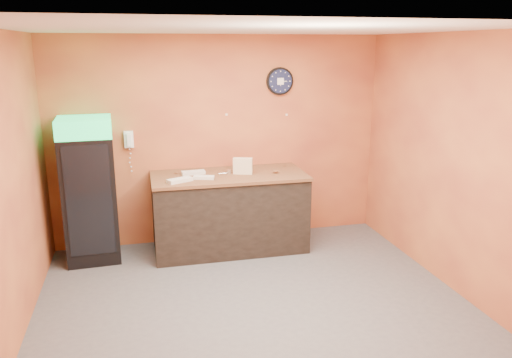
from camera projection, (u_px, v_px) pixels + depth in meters
name	position (u px, v px, depth m)	size (l,w,h in m)	color
floor	(254.00, 304.00, 5.29)	(4.50, 4.50, 0.00)	#47474C
back_wall	(220.00, 140.00, 6.81)	(4.50, 0.02, 2.80)	#D0763A
left_wall	(7.00, 192.00, 4.42)	(0.02, 4.00, 2.80)	#D0763A
right_wall	(454.00, 164.00, 5.45)	(0.02, 4.00, 2.80)	#D0763A
ceiling	(254.00, 29.00, 4.57)	(4.50, 4.00, 0.02)	white
beverage_cooler	(89.00, 193.00, 6.18)	(0.66, 0.68, 1.82)	black
prep_counter	(229.00, 213.00, 6.64)	(1.98, 0.88, 0.99)	black
wall_clock	(280.00, 81.00, 6.77)	(0.37, 0.06, 0.37)	black
wall_phone	(129.00, 139.00, 6.46)	(0.12, 0.10, 0.22)	white
butcher_paper	(229.00, 175.00, 6.50)	(2.00, 0.94, 0.04)	brown
sub_roll_stack	(243.00, 166.00, 6.48)	(0.26, 0.16, 0.21)	beige
wrapped_sandwich_left	(180.00, 180.00, 6.12)	(0.31, 0.12, 0.04)	silver
wrapped_sandwich_mid	(204.00, 177.00, 6.26)	(0.26, 0.10, 0.04)	silver
wrapped_sandwich_right	(193.00, 173.00, 6.48)	(0.30, 0.12, 0.04)	silver
kitchen_tool	(229.00, 172.00, 6.50)	(0.06, 0.06, 0.06)	silver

